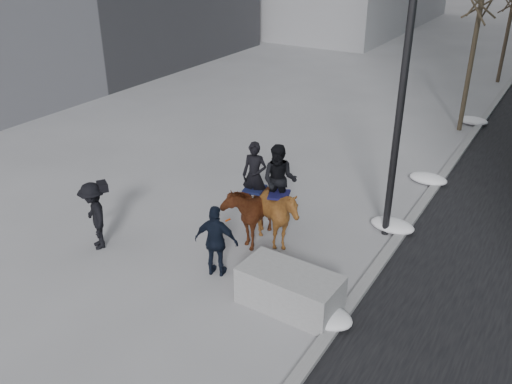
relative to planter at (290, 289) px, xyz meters
The scene contains 11 objects.
ground 1.99m from the planter, 164.61° to the left, with size 120.00×120.00×0.00m, color gray.
curb 10.58m from the planter, 83.90° to the left, with size 0.25×90.00×0.12m, color gray.
planter is the anchor object (origin of this frame).
tree_near 13.46m from the planter, 87.73° to the left, with size 1.20×1.20×5.65m, color #332A1E, non-canonical shape.
tree_far 21.83m from the planter, 88.62° to the left, with size 1.20×1.20×4.62m, color #3A2E22, non-canonical shape.
mounted_left 3.04m from the planter, 137.06° to the left, with size 1.24×2.11×2.55m.
mounted_right 2.57m from the planter, 126.06° to the left, with size 1.81×1.93×2.65m.
feeder 2.05m from the planter, behind, with size 1.11×0.98×1.75m.
camera_crew 5.26m from the planter, behind, with size 1.31×1.16×1.75m.
lamppost 6.21m from the planter, 80.07° to the left, with size 0.25×2.04×9.09m.
snow_piles 6.24m from the planter, 82.41° to the left, with size 1.25×15.06×0.32m.
Camera 1 is at (6.09, -8.79, 7.30)m, focal length 38.00 mm.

